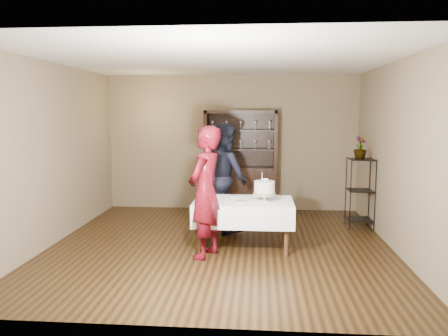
{
  "coord_description": "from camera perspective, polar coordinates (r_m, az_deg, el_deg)",
  "views": [
    {
      "loc": [
        0.57,
        -6.26,
        1.98
      ],
      "look_at": [
        0.05,
        0.1,
        1.15
      ],
      "focal_mm": 35.0,
      "sensor_mm": 36.0,
      "label": 1
    }
  ],
  "objects": [
    {
      "name": "cake",
      "position": [
        6.25,
        5.3,
        -2.69
      ],
      "size": [
        0.37,
        0.37,
        0.45
      ],
      "rotation": [
        0.0,
        0.0,
        -0.34
      ],
      "color": "silver",
      "rests_on": "cake_table"
    },
    {
      "name": "china_hutch",
      "position": [
        8.62,
        2.19,
        -1.38
      ],
      "size": [
        1.4,
        0.48,
        2.0
      ],
      "color": "black",
      "rests_on": "floor"
    },
    {
      "name": "plate_far",
      "position": [
        6.59,
        1.29,
        -3.67
      ],
      "size": [
        0.22,
        0.22,
        0.01
      ],
      "primitive_type": "cylinder",
      "rotation": [
        0.0,
        0.0,
        -0.3
      ],
      "color": "silver",
      "rests_on": "cake_table"
    },
    {
      "name": "woman",
      "position": [
        5.9,
        -2.43,
        -3.17
      ],
      "size": [
        0.62,
        0.76,
        1.79
      ],
      "primitive_type": "imported",
      "rotation": [
        0.0,
        0.0,
        -1.91
      ],
      "color": "#3C0509",
      "rests_on": "floor"
    },
    {
      "name": "plant_etagere",
      "position": [
        7.77,
        17.36,
        -2.78
      ],
      "size": [
        0.42,
        0.42,
        1.2
      ],
      "color": "black",
      "rests_on": "floor"
    },
    {
      "name": "man",
      "position": [
        7.24,
        0.07,
        -1.19
      ],
      "size": [
        1.05,
        1.1,
        1.8
      ],
      "primitive_type": "imported",
      "rotation": [
        0.0,
        0.0,
        2.16
      ],
      "color": "black",
      "rests_on": "floor"
    },
    {
      "name": "back_wall",
      "position": [
        8.8,
        0.98,
        3.29
      ],
      "size": [
        5.0,
        0.02,
        2.7
      ],
      "primitive_type": "cube",
      "color": "#76644B",
      "rests_on": "floor"
    },
    {
      "name": "ceiling",
      "position": [
        6.33,
        -0.51,
        13.94
      ],
      "size": [
        5.0,
        5.0,
        0.0
      ],
      "primitive_type": "plane",
      "rotation": [
        3.14,
        0.0,
        0.0
      ],
      "color": "silver",
      "rests_on": "back_wall"
    },
    {
      "name": "potted_plant",
      "position": [
        7.68,
        17.36,
        2.56
      ],
      "size": [
        0.3,
        0.3,
        0.38
      ],
      "primitive_type": "imported",
      "rotation": [
        0.0,
        0.0,
        0.77
      ],
      "color": "#496F35",
      "rests_on": "plant_etagere"
    },
    {
      "name": "wall_left",
      "position": [
        7.0,
        -21.33,
        1.74
      ],
      "size": [
        0.02,
        5.0,
        2.7
      ],
      "primitive_type": "cube",
      "color": "#76644B",
      "rests_on": "floor"
    },
    {
      "name": "plate_near",
      "position": [
        6.18,
        2.22,
        -4.41
      ],
      "size": [
        0.19,
        0.19,
        0.01
      ],
      "primitive_type": "cylinder",
      "rotation": [
        0.0,
        0.0,
        -0.03
      ],
      "color": "silver",
      "rests_on": "cake_table"
    },
    {
      "name": "cake_table",
      "position": [
        6.34,
        2.55,
        -5.72
      ],
      "size": [
        1.42,
        0.88,
        0.71
      ],
      "rotation": [
        0.0,
        0.0,
        0.0
      ],
      "color": "white",
      "rests_on": "floor"
    },
    {
      "name": "wall_right",
      "position": [
        6.58,
        21.73,
        1.39
      ],
      "size": [
        0.02,
        5.0,
        2.7
      ],
      "primitive_type": "cube",
      "color": "#76644B",
      "rests_on": "floor"
    },
    {
      "name": "floor",
      "position": [
        6.59,
        -0.48,
        -10.07
      ],
      "size": [
        5.0,
        5.0,
        0.0
      ],
      "primitive_type": "plane",
      "color": "black",
      "rests_on": "ground"
    }
  ]
}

